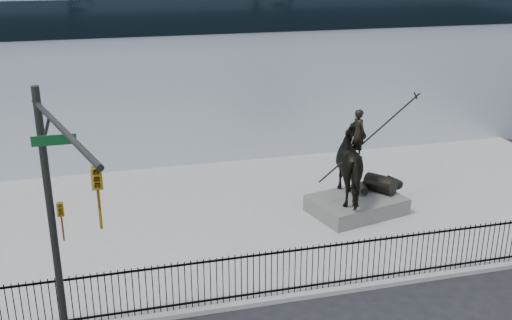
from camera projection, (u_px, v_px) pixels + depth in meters
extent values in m
plane|color=black|center=(327.00, 317.00, 16.85)|extent=(120.00, 120.00, 0.00)
cube|color=gray|center=(262.00, 214.00, 23.20)|extent=(30.00, 12.00, 0.15)
cube|color=silver|center=(201.00, 48.00, 33.55)|extent=(44.00, 14.00, 9.00)
cube|color=black|center=(312.00, 285.00, 17.89)|extent=(22.00, 0.05, 0.05)
cube|color=black|center=(314.00, 248.00, 17.47)|extent=(22.00, 0.05, 0.05)
cube|color=black|center=(313.00, 268.00, 17.69)|extent=(22.00, 0.03, 1.50)
cube|color=#56534F|center=(356.00, 205.00, 23.05)|extent=(3.83, 3.05, 0.63)
imported|color=black|center=(359.00, 164.00, 22.49)|extent=(2.85, 3.13, 2.70)
imported|color=black|center=(359.00, 133.00, 22.03)|extent=(0.58, 0.75, 1.82)
cylinder|color=black|center=(368.00, 139.00, 22.33)|extent=(4.23, 1.07, 2.74)
cylinder|color=black|center=(53.00, 231.00, 14.17)|extent=(0.18, 0.18, 7.00)
cylinder|color=black|center=(62.00, 128.00, 11.34)|extent=(1.47, 4.84, 0.12)
imported|color=#BB8414|center=(99.00, 199.00, 9.76)|extent=(0.18, 0.22, 1.10)
imported|color=#BB8414|center=(62.00, 222.00, 14.16)|extent=(0.16, 0.20, 1.00)
cube|color=#0C3F19|center=(54.00, 140.00, 12.29)|extent=(0.90, 0.03, 0.22)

